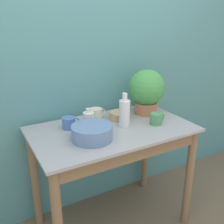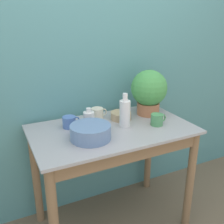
# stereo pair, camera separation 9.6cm
# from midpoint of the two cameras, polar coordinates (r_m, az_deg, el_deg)

# --- Properties ---
(wall_back) EXTENTS (6.00, 0.05, 2.40)m
(wall_back) POSITION_cam_midpoint_polar(r_m,az_deg,el_deg) (2.08, -6.63, 9.65)
(wall_back) COLOR teal
(wall_back) RESTS_ON ground_plane
(counter_table) EXTENTS (1.13, 0.66, 0.83)m
(counter_table) POSITION_cam_midpoint_polar(r_m,az_deg,el_deg) (1.91, -1.11, -8.75)
(counter_table) COLOR #846647
(counter_table) RESTS_ON ground_plane
(potted_plant) EXTENTS (0.28, 0.28, 0.36)m
(potted_plant) POSITION_cam_midpoint_polar(r_m,az_deg,el_deg) (2.08, 6.22, 4.79)
(potted_plant) COLOR #B7704C
(potted_plant) RESTS_ON counter_table
(bowl_wash_large) EXTENTS (0.26, 0.26, 0.10)m
(bowl_wash_large) POSITION_cam_midpoint_polar(r_m,az_deg,el_deg) (1.67, -6.01, -4.49)
(bowl_wash_large) COLOR #6684B2
(bowl_wash_large) RESTS_ON counter_table
(bottle_tall) EXTENTS (0.08, 0.08, 0.24)m
(bottle_tall) POSITION_cam_midpoint_polar(r_m,az_deg,el_deg) (1.84, 1.26, -0.14)
(bottle_tall) COLOR white
(bottle_tall) RESTS_ON counter_table
(bottle_short) EXTENTS (0.08, 0.08, 0.14)m
(bottle_short) POSITION_cam_midpoint_polar(r_m,az_deg,el_deg) (1.87, -6.62, -1.54)
(bottle_short) COLOR white
(bottle_short) RESTS_ON counter_table
(mug_blue) EXTENTS (0.13, 0.09, 0.08)m
(mug_blue) POSITION_cam_midpoint_polar(r_m,az_deg,el_deg) (1.86, -10.80, -2.37)
(mug_blue) COLOR #4C70B7
(mug_blue) RESTS_ON counter_table
(mug_green) EXTENTS (0.12, 0.09, 0.08)m
(mug_green) POSITION_cam_midpoint_polar(r_m,az_deg,el_deg) (1.92, 8.20, -1.46)
(mug_green) COLOR #4C935B
(mug_green) RESTS_ON counter_table
(mug_cream) EXTENTS (0.13, 0.09, 0.09)m
(mug_cream) POSITION_cam_midpoint_polar(r_m,az_deg,el_deg) (1.99, -4.84, -0.43)
(mug_cream) COLOR beige
(mug_cream) RESTS_ON counter_table
(bowl_small_tan) EXTENTS (0.16, 0.16, 0.06)m
(bowl_small_tan) POSITION_cam_midpoint_polar(r_m,az_deg,el_deg) (2.00, 0.28, -0.78)
(bowl_small_tan) COLOR tan
(bowl_small_tan) RESTS_ON counter_table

